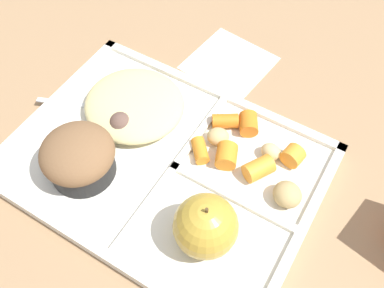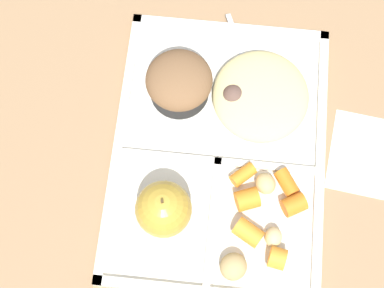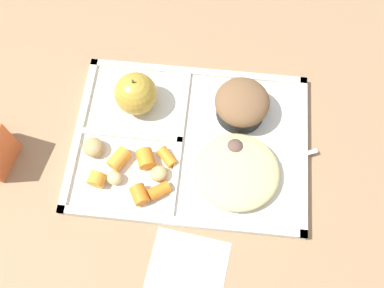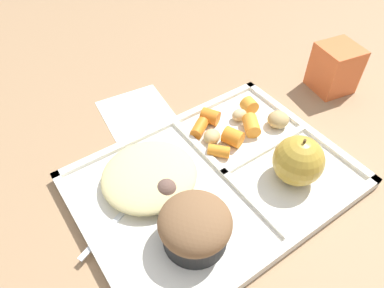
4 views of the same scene
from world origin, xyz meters
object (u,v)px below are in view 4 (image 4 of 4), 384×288
(green_apple, at_px, (298,161))
(plastic_fork, at_px, (127,209))
(lunch_tray, at_px, (215,181))
(bran_muffin, at_px, (195,226))
(milk_carton, at_px, (335,68))

(green_apple, height_order, plastic_fork, green_apple)
(green_apple, bearing_deg, lunch_tray, -32.95)
(bran_muffin, distance_m, plastic_fork, 0.11)
(bran_muffin, height_order, milk_carton, milk_carton)
(green_apple, relative_size, bran_muffin, 0.86)
(bran_muffin, xyz_separation_m, milk_carton, (-0.41, -0.12, 0.00))
(bran_muffin, relative_size, milk_carton, 1.03)
(green_apple, bearing_deg, bran_muffin, 0.00)
(plastic_fork, bearing_deg, milk_carton, -176.00)
(plastic_fork, xyz_separation_m, milk_carton, (-0.46, -0.03, 0.03))
(green_apple, height_order, milk_carton, same)
(bran_muffin, bearing_deg, plastic_fork, -61.01)
(green_apple, xyz_separation_m, plastic_fork, (0.23, -0.09, -0.04))
(lunch_tray, distance_m, bran_muffin, 0.11)
(lunch_tray, height_order, bran_muffin, bran_muffin)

